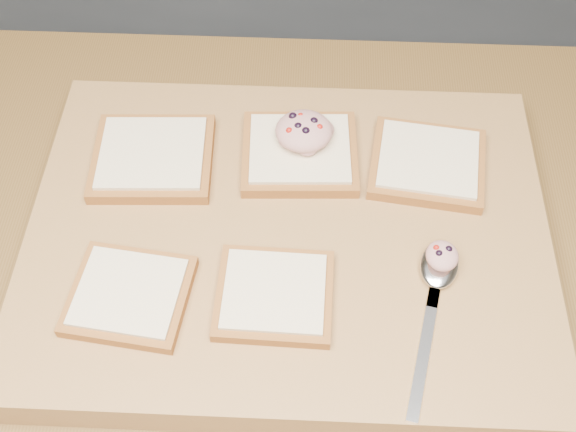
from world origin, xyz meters
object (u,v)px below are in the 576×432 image
at_px(cutting_board, 288,238).
at_px(bread_far_center, 300,153).
at_px(spoon, 437,276).
at_px(tuna_salad_dollop, 304,131).

relative_size(cutting_board, bread_far_center, 4.13).
relative_size(cutting_board, spoon, 2.79).
height_order(bread_far_center, tuna_salad_dollop, tuna_salad_dollop).
bearing_deg(spoon, tuna_salad_dollop, 129.96).
height_order(cutting_board, spoon, spoon).
height_order(cutting_board, bread_far_center, bread_far_center).
relative_size(bread_far_center, spoon, 0.67).
height_order(cutting_board, tuna_salad_dollop, tuna_salad_dollop).
relative_size(tuna_salad_dollop, spoon, 0.32).
xyz_separation_m(tuna_salad_dollop, spoon, (0.14, -0.16, -0.03)).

